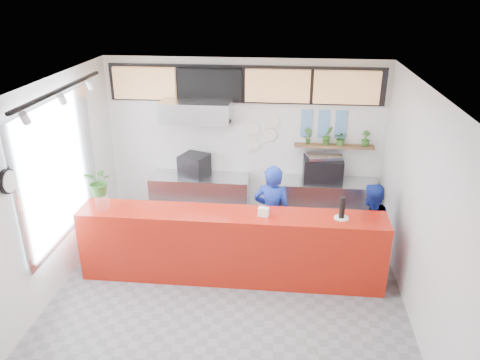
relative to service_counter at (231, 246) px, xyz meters
The scene contains 46 objects.
floor 0.68m from the service_counter, 90.00° to the right, with size 5.00×5.00×0.00m, color slate.
ceiling 2.48m from the service_counter, 90.00° to the right, with size 5.00×5.00×0.00m, color silver.
wall_back 2.30m from the service_counter, 90.00° to the left, with size 5.00×5.00×0.00m, color white.
wall_left 2.70m from the service_counter, behind, with size 5.00×5.00×0.00m, color white.
wall_right 2.70m from the service_counter, ahead, with size 5.00×5.00×0.00m, color white.
service_counter is the anchor object (origin of this frame).
cream_band 2.93m from the service_counter, 90.00° to the left, with size 5.00×0.02×0.80m, color beige.
prep_bench 1.97m from the service_counter, 113.96° to the left, with size 1.80×0.60×0.90m, color #B2B5BA.
panini_oven 2.08m from the service_counter, 116.27° to the left, with size 0.46×0.46×0.41m, color black.
extraction_hood 2.50m from the service_counter, 114.57° to the left, with size 1.20×0.70×0.35m, color #B2B5BA.
hood_lip 2.38m from the service_counter, 114.57° to the left, with size 1.20×0.70×0.08m, color #B2B5BA.
right_bench 2.35m from the service_counter, 50.19° to the left, with size 1.80×0.60×0.90m, color #B2B5BA.
espresso_machine 2.36m from the service_counter, 51.76° to the left, with size 0.68×0.49×0.44m, color black.
espresso_tray 2.44m from the service_counter, 51.76° to the left, with size 0.58×0.40×0.05m, color silver.
herb_shelf 2.73m from the service_counter, 51.34° to the left, with size 1.40×0.18×0.04m, color brown.
menu_board_far_left 3.31m from the service_counter, 131.47° to the left, with size 1.10×0.10×0.55m, color tan.
menu_board_mid_left 2.88m from the service_counter, 106.59° to the left, with size 1.10×0.10×0.55m, color black.
menu_board_mid_right 2.87m from the service_counter, 73.94° to the left, with size 1.10×0.10×0.55m, color tan.
menu_board_far_right 3.30m from the service_counter, 48.86° to the left, with size 1.10×0.10×0.55m, color tan.
soffit 2.87m from the service_counter, 90.00° to the left, with size 4.80×0.04×0.65m, color black.
window_pane 2.73m from the service_counter, behind, with size 0.04×2.20×1.90m, color silver.
window_frame 2.71m from the service_counter, behind, with size 0.03×2.30×2.00m, color #B2B5BA.
wall_clock_rim 3.16m from the service_counter, 152.15° to the right, with size 0.30×0.30×0.05m, color black.
wall_clock_face 3.14m from the service_counter, 151.85° to the right, with size 0.26×0.26×0.02m, color white.
track_rail 3.21m from the service_counter, 169.22° to the right, with size 0.05×2.40×0.04m, color black.
dec_plate_a 2.40m from the service_counter, 85.86° to the left, with size 0.24×0.24×0.03m, color silver.
dec_plate_b 2.39m from the service_counter, 77.74° to the left, with size 0.24×0.24×0.03m, color silver.
dec_plate_c 2.26m from the service_counter, 85.86° to the left, with size 0.24×0.24×0.03m, color silver.
dec_plate_d 2.52m from the service_counter, 76.42° to the left, with size 0.24×0.24×0.03m, color silver.
photo_frame_a 2.76m from the service_counter, 62.13° to the left, with size 0.20×0.02×0.25m, color #598CBF.
photo_frame_b 2.90m from the service_counter, 56.06° to the left, with size 0.20×0.02×0.25m, color #598CBF.
photo_frame_c 3.05m from the service_counter, 50.74° to the left, with size 0.20×0.02×0.25m, color #598CBF.
photo_frame_d 2.64m from the service_counter, 62.13° to the left, with size 0.20×0.02×0.25m, color #598CBF.
photo_frame_e 2.78m from the service_counter, 56.06° to the left, with size 0.20×0.02×0.25m, color #598CBF.
photo_frame_f 2.94m from the service_counter, 50.74° to the left, with size 0.20×0.02×0.25m, color #598CBF.
staff_center 0.86m from the service_counter, 44.40° to the left, with size 0.60×0.39×1.64m, color navy.
staff_right 2.13m from the service_counter, 13.49° to the left, with size 0.69×0.54×1.43m, color navy.
herb_a 2.56m from the service_counter, 60.40° to the left, with size 0.16×0.11×0.30m, color #366B25.
herb_b 2.73m from the service_counter, 53.61° to the left, with size 0.19×0.15×0.34m, color #366B25.
herb_c 2.86m from the service_counter, 49.33° to the left, with size 0.23×0.20×0.26m, color #366B25.
herb_d 3.13m from the service_counter, 43.07° to the left, with size 0.15×0.14×0.27m, color #366B25.
glass_vase 2.01m from the service_counter, behind, with size 0.20×0.20×0.25m, color white.
basil_vase 2.14m from the service_counter, behind, with size 0.40×0.35×0.44m, color #366B25.
napkin_holder 0.78m from the service_counter, ahead, with size 0.15×0.09×0.13m, color white.
white_plate 1.67m from the service_counter, ahead, with size 0.21×0.21×0.02m, color white.
pepper_mill 1.73m from the service_counter, ahead, with size 0.08×0.08×0.32m, color black.
Camera 1 is at (0.75, -5.59, 4.20)m, focal length 35.00 mm.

